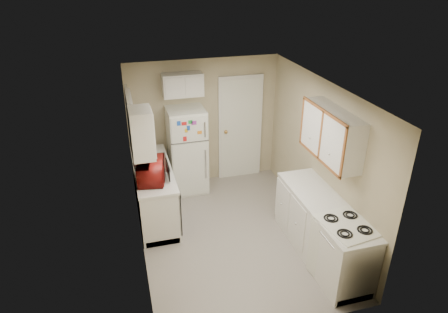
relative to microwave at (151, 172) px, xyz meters
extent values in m
plane|color=#AAA399|center=(1.15, -0.48, -1.05)|extent=(3.80, 3.80, 0.00)
plane|color=white|center=(1.15, -0.48, 1.35)|extent=(3.80, 3.80, 0.00)
plane|color=tan|center=(-0.25, -0.48, 0.15)|extent=(3.80, 3.80, 0.00)
plane|color=tan|center=(2.55, -0.48, 0.15)|extent=(3.80, 3.80, 0.00)
plane|color=tan|center=(1.15, 1.42, 0.15)|extent=(2.80, 2.80, 0.00)
plane|color=tan|center=(1.15, -2.38, 0.15)|extent=(2.80, 2.80, 0.00)
cube|color=silver|center=(0.05, 0.42, -0.60)|extent=(0.60, 1.80, 0.90)
cube|color=black|center=(0.34, -0.18, -0.56)|extent=(0.03, 0.58, 0.72)
cube|color=gray|center=(0.05, 0.57, -0.19)|extent=(0.54, 0.74, 0.16)
imported|color=maroon|center=(0.00, 0.00, 0.00)|extent=(0.62, 0.41, 0.39)
imported|color=silver|center=(0.00, 0.98, -0.05)|extent=(0.11, 0.11, 0.19)
cube|color=silver|center=(-0.21, 0.57, 0.55)|extent=(0.10, 0.98, 1.08)
cube|color=silver|center=(-0.10, -0.26, 0.75)|extent=(0.30, 0.45, 0.70)
cube|color=silver|center=(0.75, 1.13, -0.25)|extent=(0.67, 0.65, 1.61)
cube|color=silver|center=(0.75, 1.27, 0.95)|extent=(0.70, 0.30, 0.40)
cube|color=silver|center=(1.85, 1.38, -0.03)|extent=(0.86, 0.06, 2.08)
cube|color=silver|center=(2.25, -1.28, -0.60)|extent=(0.60, 2.00, 0.90)
cube|color=silver|center=(2.27, -1.83, -0.61)|extent=(0.68, 0.80, 0.88)
cube|color=silver|center=(2.40, -0.98, 0.75)|extent=(0.30, 1.20, 0.70)
camera|label=1|loc=(-0.36, -5.44, 2.87)|focal=32.00mm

